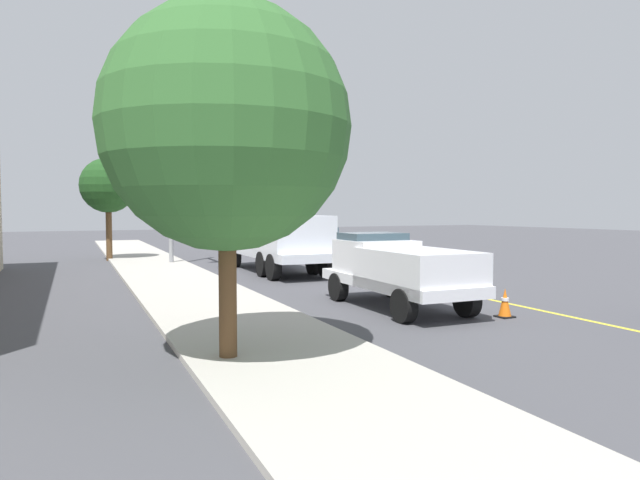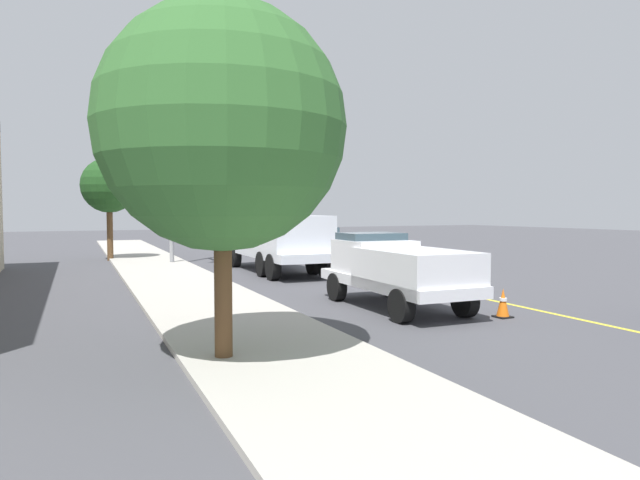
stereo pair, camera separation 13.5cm
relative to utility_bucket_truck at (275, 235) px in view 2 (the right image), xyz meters
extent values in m
plane|color=#47474C|center=(-1.88, -3.33, -1.62)|extent=(120.00, 120.00, 0.00)
cube|color=#B2ADA3|center=(-1.39, 4.79, -1.56)|extent=(60.11, 7.19, 0.12)
cube|color=yellow|center=(-1.88, -3.33, -1.61)|extent=(49.92, 3.16, 0.01)
cube|color=white|center=(-0.21, -0.02, -0.72)|extent=(8.34, 2.99, 0.36)
cube|color=white|center=(2.41, -0.18, 0.05)|extent=(2.76, 2.50, 1.60)
cube|color=#384C56|center=(2.61, -0.19, 0.75)|extent=(1.93, 2.20, 0.64)
cube|color=white|center=(-1.19, 0.04, 0.00)|extent=(5.39, 2.81, 1.80)
cube|color=white|center=(-1.86, 0.35, 2.37)|extent=(1.92, 0.77, 2.97)
cube|color=white|center=(0.40, 0.96, 4.25)|extent=(3.06, 1.08, 1.22)
cube|color=white|center=(1.85, 1.35, 4.58)|extent=(0.90, 0.90, 0.90)
cube|color=yellow|center=(1.85, 1.35, 5.18)|extent=(0.36, 0.24, 0.60)
cylinder|color=black|center=(2.72, 0.93, -1.10)|extent=(1.06, 0.40, 1.04)
cylinder|color=black|center=(2.59, -1.31, -1.10)|extent=(1.06, 0.40, 1.04)
cylinder|color=black|center=(-1.62, 1.19, -1.10)|extent=(1.06, 0.40, 1.04)
cylinder|color=black|center=(-1.75, -1.05, -1.10)|extent=(1.06, 0.40, 1.04)
cylinder|color=black|center=(-2.92, 1.27, -1.10)|extent=(1.06, 0.40, 1.04)
cylinder|color=black|center=(-3.06, -0.98, -1.10)|extent=(1.06, 0.40, 1.04)
cube|color=white|center=(-10.31, 0.59, -0.87)|extent=(5.72, 2.43, 0.30)
cube|color=white|center=(-9.08, 0.51, -0.32)|extent=(2.13, 2.05, 1.10)
cube|color=#384C56|center=(-8.88, 0.50, 0.16)|extent=(1.45, 1.84, 0.56)
cube|color=white|center=(-11.32, 0.65, -0.47)|extent=(3.48, 2.30, 1.10)
cylinder|color=black|center=(-8.41, 1.42, -1.20)|extent=(0.86, 0.35, 0.84)
cylinder|color=black|center=(-8.53, -0.47, -1.20)|extent=(0.86, 0.35, 0.84)
cylinder|color=black|center=(-12.10, 1.64, -1.20)|extent=(0.86, 0.35, 0.84)
cylinder|color=black|center=(-12.22, -0.25, -1.20)|extent=(0.86, 0.35, 0.84)
cube|color=silver|center=(8.39, -6.28, -0.83)|extent=(4.91, 2.18, 0.70)
cube|color=#384C56|center=(8.54, -6.29, -0.23)|extent=(3.55, 1.88, 0.60)
cylinder|color=black|center=(6.71, -7.04, -1.28)|extent=(0.69, 0.28, 0.68)
cylinder|color=black|center=(6.82, -5.33, -1.28)|extent=(0.69, 0.28, 0.68)
cylinder|color=black|center=(9.97, -7.23, -1.28)|extent=(0.69, 0.28, 0.68)
cylinder|color=black|center=(10.08, -5.53, -1.28)|extent=(0.69, 0.28, 0.68)
cube|color=black|center=(-12.69, -1.08, -1.60)|extent=(0.40, 0.40, 0.04)
cone|color=orange|center=(-12.69, -1.08, -1.22)|extent=(0.32, 0.32, 0.71)
cylinder|color=white|center=(-12.69, -1.08, -1.15)|extent=(0.20, 0.20, 0.08)
cube|color=black|center=(-4.98, -1.86, -1.60)|extent=(0.40, 0.40, 0.04)
cone|color=orange|center=(-4.98, -1.86, -1.21)|extent=(0.32, 0.32, 0.73)
cylinder|color=white|center=(-4.98, -1.86, -1.14)|extent=(0.20, 0.20, 0.08)
cube|color=black|center=(3.94, -2.16, -1.60)|extent=(0.40, 0.40, 0.04)
cone|color=orange|center=(3.94, -2.16, -1.23)|extent=(0.32, 0.32, 0.70)
cylinder|color=white|center=(3.94, -2.16, -1.16)|extent=(0.20, 0.20, 0.08)
cylinder|color=gray|center=(5.44, 3.38, 2.69)|extent=(0.22, 0.22, 8.60)
cube|color=gray|center=(2.52, 3.55, 5.93)|extent=(5.85, 0.51, 0.16)
cube|color=gold|center=(3.11, 3.52, 5.38)|extent=(0.15, 0.57, 1.00)
cube|color=black|center=(3.10, 3.42, 5.38)|extent=(0.22, 0.33, 0.84)
cube|color=gold|center=(0.77, 3.66, 5.38)|extent=(0.15, 0.57, 1.00)
cube|color=black|center=(0.77, 3.56, 5.38)|extent=(0.22, 0.33, 0.84)
cylinder|color=brown|center=(-13.63, 6.56, -0.29)|extent=(0.32, 0.32, 2.66)
sphere|color=#33662D|center=(-13.63, 6.56, 2.58)|extent=(4.39, 4.39, 4.39)
cylinder|color=brown|center=(9.16, 5.89, -0.09)|extent=(0.32, 0.32, 3.05)
sphere|color=#1E471C|center=(9.16, 5.89, 2.46)|extent=(2.96, 2.96, 2.96)
camera|label=1|loc=(-23.29, 9.66, 1.12)|focal=31.77mm
camera|label=2|loc=(-23.35, 9.54, 1.12)|focal=31.77mm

